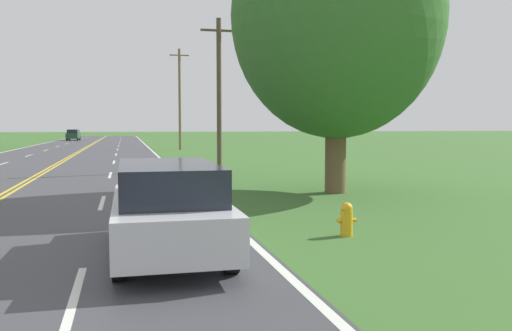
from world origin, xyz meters
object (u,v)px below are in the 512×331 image
Objects in this scene: tree_left_verge at (337,17)px; car_dark_green_suv_mid_far at (73,135)px; fire_hydrant at (347,219)px; car_silver_suv_approaching at (168,206)px.

tree_left_verge is 71.24m from car_dark_green_suv_mid_far.
car_dark_green_suv_mid_far is at bearing 101.72° from tree_left_verge.
car_dark_green_suv_mid_far is (-14.44, 69.58, -4.94)m from tree_left_verge.
fire_hydrant is 3.77m from car_silver_suv_approaching.
tree_left_verge is (2.48, 6.77, 5.48)m from fire_hydrant.
car_silver_suv_approaching is at bearing -168.63° from fire_hydrant.
fire_hydrant is at bearing -110.11° from tree_left_verge.
car_dark_green_suv_mid_far reaches higher than fire_hydrant.
tree_left_verge is 10.90m from car_silver_suv_approaching.
tree_left_verge reaches higher than car_silver_suv_approaching.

